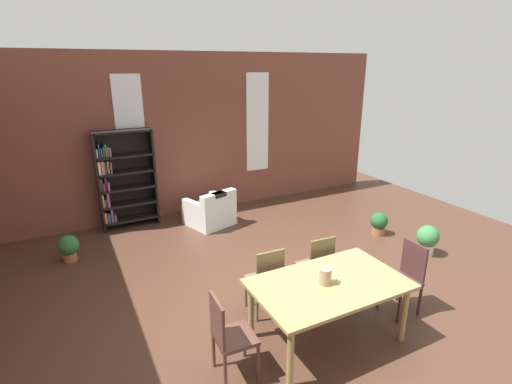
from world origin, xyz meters
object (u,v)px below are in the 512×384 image
(dining_chair_far_right, at_px, (317,265))
(dining_chair_head_right, at_px, (406,276))
(dining_chair_head_left, at_px, (228,334))
(armchair_white, at_px, (211,212))
(dining_chair_far_left, at_px, (266,279))
(vase_on_table, at_px, (325,276))
(dining_table, at_px, (329,289))
(bookshelf_tall, at_px, (122,180))
(potted_plant_by_shelf, at_px, (379,223))
(potted_plant_corner, at_px, (428,238))
(potted_plant_window, at_px, (68,247))

(dining_chair_far_right, relative_size, dining_chair_head_right, 1.00)
(dining_chair_head_left, bearing_deg, armchair_white, 71.93)
(dining_chair_far_left, relative_size, armchair_white, 0.95)
(vase_on_table, distance_m, armchair_white, 3.91)
(dining_chair_head_left, bearing_deg, dining_table, -0.14)
(dining_chair_head_right, height_order, armchair_white, dining_chair_head_right)
(dining_chair_far_right, height_order, bookshelf_tall, bookshelf_tall)
(dining_table, bearing_deg, potted_plant_by_shelf, 35.67)
(dining_table, height_order, dining_chair_head_right, dining_chair_head_right)
(dining_chair_far_right, xyz_separation_m, potted_plant_corner, (2.45, 0.19, -0.22))
(dining_chair_head_left, height_order, bookshelf_tall, bookshelf_tall)
(dining_chair_far_right, bearing_deg, dining_chair_head_left, -155.27)
(vase_on_table, distance_m, bookshelf_tall, 4.79)
(dining_chair_far_left, distance_m, armchair_white, 3.14)
(potted_plant_corner, relative_size, potted_plant_window, 1.15)
(dining_chair_head_left, xyz_separation_m, potted_plant_window, (-1.38, 3.50, -0.26))
(dining_chair_far_left, bearing_deg, dining_chair_far_right, 0.00)
(dining_chair_head_right, bearing_deg, dining_table, 179.94)
(dining_table, height_order, vase_on_table, vase_on_table)
(dining_chair_head_left, distance_m, dining_chair_head_right, 2.50)
(dining_chair_far_left, height_order, potted_plant_corner, dining_chair_far_left)
(dining_chair_head_right, distance_m, potted_plant_by_shelf, 2.45)
(armchair_white, distance_m, potted_plant_corner, 4.07)
(vase_on_table, xyz_separation_m, potted_plant_by_shelf, (2.77, 1.95, -0.62))
(dining_chair_far_right, height_order, dining_chair_head_left, same)
(dining_chair_far_left, distance_m, dining_chair_head_right, 1.82)
(armchair_white, distance_m, potted_plant_by_shelf, 3.32)
(potted_plant_by_shelf, bearing_deg, dining_chair_head_right, -126.88)
(dining_table, bearing_deg, dining_chair_head_right, -0.06)
(dining_chair_far_left, xyz_separation_m, potted_plant_window, (-2.23, 2.74, -0.26))
(potted_plant_by_shelf, xyz_separation_m, potted_plant_window, (-5.34, 1.55, 0.02))
(dining_chair_far_right, xyz_separation_m, bookshelf_tall, (-1.92, 3.80, 0.47))
(dining_table, xyz_separation_m, dining_chair_far_left, (-0.40, 0.76, -0.17))
(dining_chair_far_left, height_order, potted_plant_window, dining_chair_far_left)
(armchair_white, relative_size, potted_plant_window, 2.21)
(dining_chair_head_right, relative_size, potted_plant_by_shelf, 2.15)
(vase_on_table, bearing_deg, potted_plant_corner, 18.15)
(dining_chair_far_left, bearing_deg, potted_plant_corner, 3.41)
(potted_plant_by_shelf, bearing_deg, dining_chair_far_right, -152.91)
(dining_table, relative_size, bookshelf_tall, 0.90)
(potted_plant_by_shelf, relative_size, potted_plant_corner, 0.84)
(dining_chair_head_left, relative_size, armchair_white, 0.95)
(dining_table, bearing_deg, bookshelf_tall, 108.57)
(dining_chair_far_left, height_order, bookshelf_tall, bookshelf_tall)
(bookshelf_tall, bearing_deg, potted_plant_window, -135.99)
(vase_on_table, xyz_separation_m, armchair_white, (0.07, 3.87, -0.58))
(dining_table, relative_size, dining_chair_far_right, 1.85)
(dining_chair_far_left, height_order, dining_chair_head_right, same)
(dining_chair_head_left, distance_m, bookshelf_tall, 4.59)
(vase_on_table, distance_m, potted_plant_window, 4.38)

